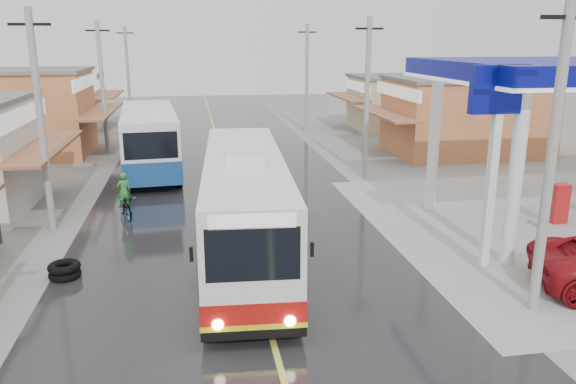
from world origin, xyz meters
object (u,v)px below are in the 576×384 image
(second_bus, at_px, (150,139))
(coach_bus, at_px, (245,205))
(cyclist, at_px, (125,203))
(tyre_stack, at_px, (65,270))

(second_bus, bearing_deg, coach_bus, -78.26)
(cyclist, bearing_deg, second_bus, 66.99)
(second_bus, height_order, cyclist, second_bus)
(cyclist, xyz_separation_m, tyre_stack, (-1.18, -5.77, -0.38))
(coach_bus, distance_m, cyclist, 6.69)
(cyclist, relative_size, tyre_stack, 1.98)
(tyre_stack, bearing_deg, second_bus, 83.00)
(tyre_stack, bearing_deg, cyclist, 78.41)
(second_bus, bearing_deg, cyclist, -98.29)
(coach_bus, height_order, cyclist, coach_bus)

